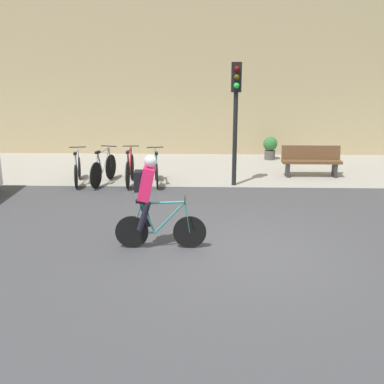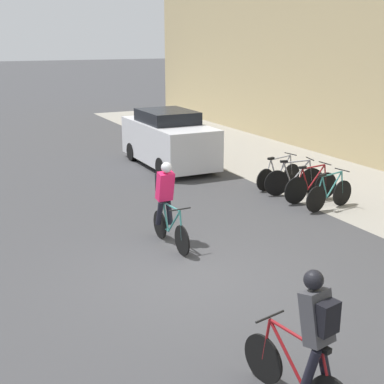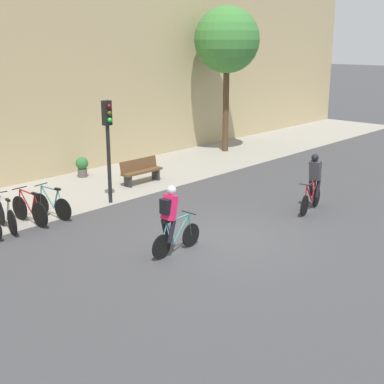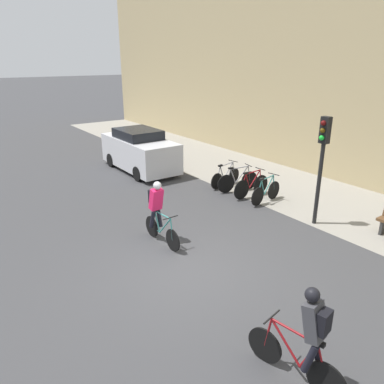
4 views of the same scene
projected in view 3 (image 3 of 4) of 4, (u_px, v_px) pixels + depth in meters
name	position (u px, v px, depth m)	size (l,w,h in m)	color
ground	(222.00, 239.00, 14.11)	(200.00, 200.00, 0.00)	#3D3D3F
kerb_strip	(72.00, 191.00, 18.50)	(44.00, 4.50, 0.01)	gray
building_facade	(20.00, 36.00, 18.73)	(44.00, 0.60, 10.38)	tan
cyclist_pink	(171.00, 218.00, 12.80)	(1.67, 0.46, 1.75)	black
cyclist_grey	(314.00, 180.00, 16.28)	(1.67, 0.56, 1.76)	black
parked_bike_1	(6.00, 216.00, 14.64)	(0.50, 1.72, 0.99)	black
parked_bike_2	(30.00, 210.00, 15.16)	(0.46, 1.72, 0.99)	black
parked_bike_3	(52.00, 205.00, 15.68)	(0.46, 1.60, 0.97)	black
traffic_light_pole	(108.00, 133.00, 16.63)	(0.26, 0.30, 3.27)	black
bench	(141.00, 171.00, 19.46)	(1.71, 0.44, 0.89)	brown
street_tree_0	(227.00, 41.00, 23.90)	(2.95, 2.95, 6.54)	#4C3823
potted_plant	(82.00, 166.00, 20.36)	(0.48, 0.48, 0.78)	#56514C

